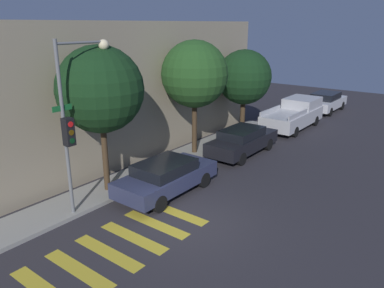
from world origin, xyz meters
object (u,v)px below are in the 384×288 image
at_px(tree_midblock, 195,74).
at_px(sedan_middle, 242,140).
at_px(tree_far_end, 244,77).
at_px(tree_near_corner, 100,90).
at_px(sedan_near_corner, 166,176).
at_px(traffic_light_pole, 75,109).
at_px(pickup_truck, 294,114).
at_px(sedan_far_end, 326,101).

bearing_deg(tree_midblock, sedan_middle, -51.37).
bearing_deg(tree_far_end, sedan_middle, -149.61).
bearing_deg(sedan_middle, tree_near_corner, 165.22).
height_order(sedan_near_corner, tree_near_corner, tree_near_corner).
height_order(traffic_light_pole, tree_far_end, traffic_light_pole).
bearing_deg(sedan_near_corner, tree_far_end, 11.82).
relative_size(tree_midblock, tree_far_end, 1.14).
bearing_deg(sedan_near_corner, tree_midblock, 23.75).
distance_m(tree_near_corner, tree_midblock, 5.63).
xyz_separation_m(tree_midblock, tree_far_end, (4.71, -0.00, -0.65)).
distance_m(pickup_truck, tree_midblock, 8.78).
height_order(traffic_light_pole, pickup_truck, traffic_light_pole).
xyz_separation_m(pickup_truck, sedan_far_end, (5.83, -0.00, -0.12)).
bearing_deg(tree_near_corner, pickup_truck, -7.88).
distance_m(traffic_light_pole, sedan_middle, 9.26).
distance_m(pickup_truck, tree_far_end, 4.52).
bearing_deg(tree_far_end, pickup_truck, -29.99).
xyz_separation_m(sedan_middle, pickup_truck, (6.47, 0.00, 0.15)).
bearing_deg(traffic_light_pole, pickup_truck, -4.80).
bearing_deg(sedan_near_corner, sedan_far_end, -0.00).
xyz_separation_m(traffic_light_pole, tree_midblock, (7.17, 0.61, 0.33)).
xyz_separation_m(sedan_middle, sedan_far_end, (12.30, 0.00, 0.03)).
height_order(sedan_middle, tree_midblock, tree_midblock).
relative_size(sedan_middle, pickup_truck, 0.85).
height_order(sedan_middle, pickup_truck, pickup_truck).
bearing_deg(traffic_light_pole, sedan_middle, -8.35).
bearing_deg(sedan_middle, tree_far_end, 30.39).
relative_size(traffic_light_pole, tree_midblock, 1.05).
height_order(pickup_truck, tree_near_corner, tree_near_corner).
xyz_separation_m(sedan_middle, tree_near_corner, (-7.13, 1.88, 3.33)).
bearing_deg(tree_near_corner, tree_midblock, 0.00).
xyz_separation_m(sedan_near_corner, tree_near_corner, (-1.35, 1.88, 3.34)).
distance_m(pickup_truck, sedan_far_end, 5.83).
height_order(sedan_far_end, tree_near_corner, tree_near_corner).
bearing_deg(tree_midblock, sedan_far_end, -7.76).
xyz_separation_m(traffic_light_pole, tree_near_corner, (1.55, 0.61, 0.35)).
bearing_deg(sedan_far_end, tree_near_corner, 174.47).
bearing_deg(traffic_light_pole, tree_midblock, 4.85).
bearing_deg(sedan_far_end, tree_far_end, 168.31).
distance_m(sedan_far_end, tree_near_corner, 19.79).
bearing_deg(tree_far_end, tree_midblock, 180.00).
bearing_deg(tree_far_end, sedan_far_end, -11.69).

